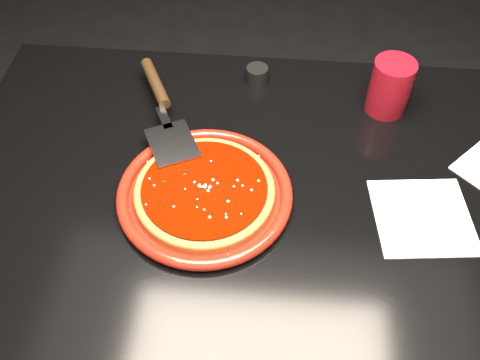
% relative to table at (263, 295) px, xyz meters
% --- Properties ---
extents(floor, '(4.00, 4.00, 0.01)m').
position_rel_table_xyz_m(floor, '(0.00, 0.00, -0.38)').
color(floor, black).
rests_on(floor, ground).
extents(table, '(1.20, 0.80, 0.75)m').
position_rel_table_xyz_m(table, '(0.00, 0.00, 0.00)').
color(table, black).
rests_on(table, floor).
extents(plate, '(0.34, 0.34, 0.02)m').
position_rel_table_xyz_m(plate, '(-0.12, -0.01, 0.39)').
color(plate, maroon).
rests_on(plate, table).
extents(pizza_crust, '(0.27, 0.27, 0.01)m').
position_rel_table_xyz_m(pizza_crust, '(-0.12, -0.01, 0.39)').
color(pizza_crust, brown).
rests_on(pizza_crust, plate).
extents(pizza_crust_rim, '(0.27, 0.27, 0.02)m').
position_rel_table_xyz_m(pizza_crust_rim, '(-0.12, -0.01, 0.40)').
color(pizza_crust_rim, brown).
rests_on(pizza_crust_rim, plate).
extents(pizza_sauce, '(0.24, 0.24, 0.01)m').
position_rel_table_xyz_m(pizza_sauce, '(-0.12, -0.01, 0.40)').
color(pizza_sauce, '#6F0F00').
rests_on(pizza_sauce, plate).
extents(parmesan_dusting, '(0.21, 0.21, 0.01)m').
position_rel_table_xyz_m(parmesan_dusting, '(-0.12, -0.01, 0.41)').
color(parmesan_dusting, beige).
rests_on(parmesan_dusting, plate).
extents(basil_flecks, '(0.20, 0.20, 0.00)m').
position_rel_table_xyz_m(basil_flecks, '(-0.12, -0.01, 0.41)').
color(basil_flecks, black).
rests_on(basil_flecks, plate).
extents(pizza_server, '(0.24, 0.36, 0.03)m').
position_rel_table_xyz_m(pizza_server, '(-0.22, 0.17, 0.42)').
color(pizza_server, '#B0B2B6').
rests_on(pizza_server, plate).
extents(cup, '(0.09, 0.09, 0.11)m').
position_rel_table_xyz_m(cup, '(0.22, 0.25, 0.43)').
color(cup, maroon).
rests_on(cup, table).
extents(napkin_a, '(0.18, 0.18, 0.00)m').
position_rel_table_xyz_m(napkin_a, '(0.27, -0.02, 0.38)').
color(napkin_a, white).
rests_on(napkin_a, table).
extents(ramekin, '(0.06, 0.06, 0.04)m').
position_rel_table_xyz_m(ramekin, '(-0.04, 0.32, 0.39)').
color(ramekin, black).
rests_on(ramekin, table).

